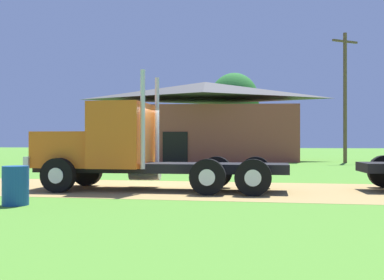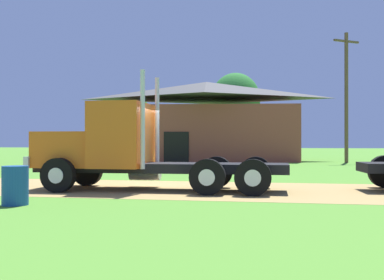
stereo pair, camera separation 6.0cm
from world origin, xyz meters
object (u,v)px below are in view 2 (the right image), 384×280
at_px(steel_barrel, 15,186).
at_px(shed_building, 206,123).
at_px(utility_pole_near, 346,94).
at_px(truck_foreground_white, 124,150).

bearing_deg(steel_barrel, shed_building, 89.70).
height_order(shed_building, utility_pole_near, utility_pole_near).
bearing_deg(steel_barrel, utility_pole_near, 67.33).
height_order(truck_foreground_white, shed_building, shed_building).
distance_m(truck_foreground_white, steel_barrel, 4.24).
bearing_deg(shed_building, truck_foreground_white, -87.17).
relative_size(truck_foreground_white, utility_pole_near, 0.85).
distance_m(truck_foreground_white, shed_building, 23.39).
distance_m(steel_barrel, utility_pole_near, 27.54).
xyz_separation_m(steel_barrel, utility_pole_near, (10.48, 25.08, 4.38)).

